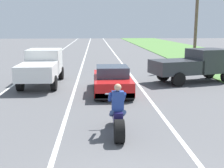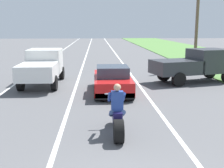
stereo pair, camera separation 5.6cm
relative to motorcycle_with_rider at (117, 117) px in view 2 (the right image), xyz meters
The scene contains 8 objects.
lane_stripe_left_solid 16.61m from the motorcycle_with_rider, 108.88° to the left, with size 0.14×120.00×0.01m, color white.
lane_stripe_right_solid 15.82m from the motorcycle_with_rider, 83.36° to the left, with size 0.14×120.00×0.01m, color white.
lane_stripe_centre_dashed 15.82m from the motorcycle_with_rider, 96.43° to the left, with size 0.14×120.00×0.01m, color white.
motorcycle_with_rider is the anchor object (origin of this frame).
sports_car_red 5.88m from the motorcycle_with_rider, 88.16° to the left, with size 1.84×4.30×1.37m.
pickup_truck_left_lane_white 8.92m from the motorcycle_with_rider, 114.55° to the left, with size 2.02×4.80×1.98m.
pickup_truck_right_shoulder_dark_grey 9.96m from the motorcycle_with_rider, 57.61° to the left, with size 5.14×3.14×1.98m.
utility_pole_roadside 16.10m from the motorcycle_with_rider, 62.51° to the left, with size 0.24×0.24×8.53m, color brown.
Camera 2 is at (-0.66, -4.04, 3.29)m, focal length 45.78 mm.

